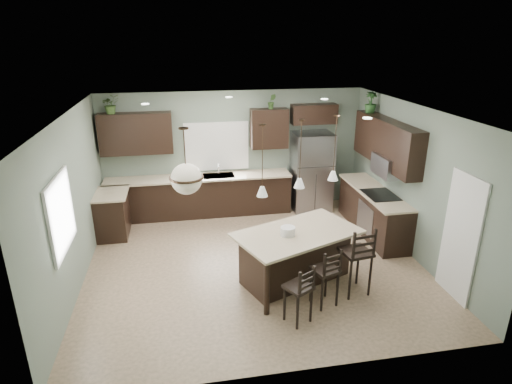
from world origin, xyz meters
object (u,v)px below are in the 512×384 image
at_px(kitchen_island, 297,257).
at_px(bar_stool_right, 355,259).
at_px(bar_stool_left, 298,293).
at_px(refrigerator, 311,172).
at_px(serving_dish, 288,231).
at_px(bar_stool_center, 325,276).
at_px(plant_back_left, 111,104).

distance_m(kitchen_island, bar_stool_right, 0.97).
xyz_separation_m(bar_stool_left, bar_stool_right, (1.10, 0.58, 0.12)).
height_order(bar_stool_left, bar_stool_right, bar_stool_right).
xyz_separation_m(refrigerator, serving_dish, (-1.38, -3.17, 0.07)).
bearing_deg(bar_stool_center, bar_stool_left, -164.08).
relative_size(refrigerator, bar_stool_right, 1.54).
distance_m(serving_dish, bar_stool_right, 1.17).
height_order(refrigerator, serving_dish, refrigerator).
xyz_separation_m(bar_stool_right, plant_back_left, (-4.03, 3.75, 2.00)).
bearing_deg(kitchen_island, plant_back_left, 112.38).
height_order(refrigerator, bar_stool_center, refrigerator).
bearing_deg(kitchen_island, bar_stool_right, -51.90).
bearing_deg(bar_stool_left, refrigerator, 41.62).
distance_m(refrigerator, kitchen_island, 3.35).
distance_m(bar_stool_right, plant_back_left, 5.86).
distance_m(refrigerator, serving_dish, 3.46).
xyz_separation_m(kitchen_island, bar_stool_left, (-0.27, -1.06, 0.01)).
bearing_deg(kitchen_island, serving_dish, 180.00).
bearing_deg(bar_stool_left, kitchen_island, 46.84).
relative_size(bar_stool_left, bar_stool_center, 0.95).
xyz_separation_m(refrigerator, plant_back_left, (-4.39, 0.18, 1.68)).
bearing_deg(bar_stool_left, plant_back_left, 95.08).
height_order(serving_dish, bar_stool_center, serving_dish).
height_order(serving_dish, bar_stool_left, serving_dish).
bearing_deg(refrigerator, bar_stool_left, -109.37).
height_order(kitchen_island, bar_stool_right, bar_stool_right).
height_order(kitchen_island, bar_stool_center, bar_stool_center).
height_order(refrigerator, bar_stool_right, refrigerator).
xyz_separation_m(refrigerator, bar_stool_center, (-0.94, -3.81, -0.43)).
bearing_deg(bar_stool_right, refrigerator, 75.37).
bearing_deg(plant_back_left, bar_stool_right, -42.95).
distance_m(bar_stool_left, bar_stool_right, 1.25).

